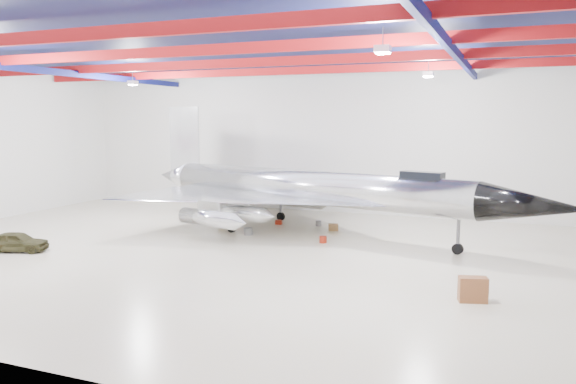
% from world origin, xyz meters
% --- Properties ---
extents(floor, '(40.00, 40.00, 0.00)m').
position_xyz_m(floor, '(0.00, 0.00, 0.00)').
color(floor, beige).
rests_on(floor, ground).
extents(wall_back, '(40.00, 0.00, 40.00)m').
position_xyz_m(wall_back, '(0.00, 15.00, 5.50)').
color(wall_back, silver).
rests_on(wall_back, floor).
extents(ceiling, '(40.00, 40.00, 0.00)m').
position_xyz_m(ceiling, '(0.00, 0.00, 11.00)').
color(ceiling, '#0A0F38').
rests_on(ceiling, wall_back).
extents(ceiling_structure, '(39.50, 29.50, 1.08)m').
position_xyz_m(ceiling_structure, '(0.00, 0.00, 10.32)').
color(ceiling_structure, maroon).
rests_on(ceiling_structure, ceiling).
extents(jet_aircraft, '(29.23, 20.55, 8.09)m').
position_xyz_m(jet_aircraft, '(2.82, 6.36, 2.65)').
color(jet_aircraft, silver).
rests_on(jet_aircraft, floor).
extents(jeep, '(3.51, 2.35, 1.11)m').
position_xyz_m(jeep, '(-10.33, -4.20, 0.55)').
color(jeep, '#323019').
rests_on(jeep, floor).
extents(desk, '(1.20, 0.82, 1.00)m').
position_xyz_m(desk, '(13.36, -3.98, 0.50)').
color(desk, brown).
rests_on(desk, floor).
extents(toolbox_red, '(0.47, 0.39, 0.30)m').
position_xyz_m(toolbox_red, '(-0.14, 8.50, 0.15)').
color(toolbox_red, maroon).
rests_on(toolbox_red, floor).
extents(engine_drum, '(0.52, 0.52, 0.45)m').
position_xyz_m(engine_drum, '(-0.52, 4.47, 0.23)').
color(engine_drum, '#59595B').
rests_on(engine_drum, floor).
extents(parts_bin, '(0.75, 0.68, 0.43)m').
position_xyz_m(parts_bin, '(4.00, 7.80, 0.22)').
color(parts_bin, olive).
rests_on(parts_bin, floor).
extents(tool_chest, '(0.57, 0.57, 0.39)m').
position_xyz_m(tool_chest, '(4.52, 4.07, 0.20)').
color(tool_chest, maroon).
rests_on(tool_chest, floor).
extents(oil_barrel, '(0.66, 0.58, 0.40)m').
position_xyz_m(oil_barrel, '(-3.18, 6.14, 0.20)').
color(oil_barrel, olive).
rests_on(oil_barrel, floor).
extents(spares_box, '(0.42, 0.42, 0.35)m').
position_xyz_m(spares_box, '(2.57, 9.01, 0.18)').
color(spares_box, '#59595B').
rests_on(spares_box, floor).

